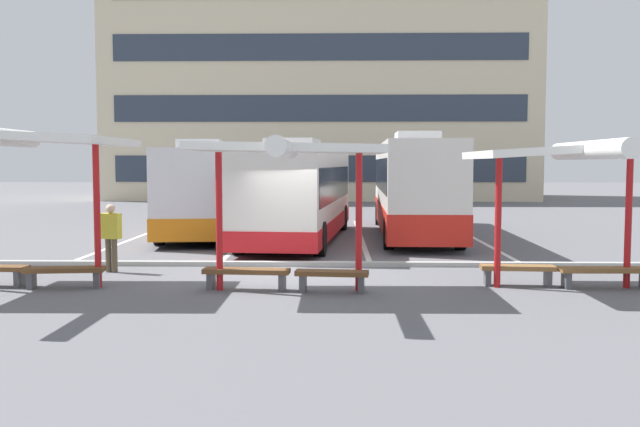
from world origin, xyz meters
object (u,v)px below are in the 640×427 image
bench_4 (518,271)px  waiting_passenger_0 (111,233)px  waiting_shelter_2 (569,153)px  bench_1 (64,273)px  coach_bus_2 (413,189)px  bench_3 (332,276)px  bench_5 (606,272)px  coach_bus_0 (204,191)px  waiting_shelter_1 (288,152)px  bench_2 (246,274)px  coach_bus_1 (299,194)px  waiting_shelter_0 (15,140)px

bench_4 → waiting_passenger_0: (-9.43, 1.69, 0.63)m
waiting_shelter_2 → bench_1: bearing=-179.7°
coach_bus_2 → bench_1: coach_bus_2 is taller
bench_3 → bench_5: 5.86m
coach_bus_0 → waiting_shelter_1: bearing=-71.6°
waiting_shelter_1 → bench_3: (0.90, 0.08, -2.56)m
waiting_shelter_1 → bench_5: size_ratio=2.30×
bench_2 → bench_4: (5.83, 0.60, -0.01)m
waiting_passenger_0 → bench_4: bearing=-10.1°
coach_bus_0 → bench_5: (10.74, -11.41, -1.28)m
coach_bus_1 → bench_3: coach_bus_1 is taller
bench_1 → bench_2: size_ratio=0.92×
bench_2 → waiting_passenger_0: 4.31m
coach_bus_0 → bench_3: bearing=-67.7°
coach_bus_1 → waiting_passenger_0: size_ratio=6.75×
bench_2 → bench_4: same height
waiting_shelter_1 → bench_2: (-0.90, 0.31, -2.55)m
bench_1 → waiting_passenger_0: waiting_passenger_0 is taller
bench_2 → bench_3: 1.81m
bench_1 → bench_5: same height
coach_bus_2 → bench_4: 10.78m
bench_2 → waiting_shelter_1: bearing=-18.8°
bench_1 → waiting_passenger_0: (0.30, 2.18, 0.63)m
waiting_shelter_2 → bench_5: waiting_shelter_2 is taller
bench_4 → waiting_shelter_2: bearing=-26.2°
coach_bus_1 → bench_3: bearing=-83.0°
waiting_shelter_0 → coach_bus_2: bearing=49.8°
coach_bus_1 → bench_3: 9.71m
waiting_shelter_0 → bench_5: bearing=1.8°
bench_1 → bench_3: (5.70, -0.33, -0.00)m
coach_bus_2 → bench_5: bearing=-75.1°
bench_1 → waiting_shelter_1: waiting_shelter_1 is taller
waiting_shelter_0 → waiting_shelter_1: size_ratio=1.16×
coach_bus_2 → waiting_passenger_0: 12.25m
waiting_shelter_0 → bench_5: (12.44, 0.40, -2.79)m
waiting_passenger_0 → waiting_shelter_1: bearing=-30.0°
coach_bus_0 → waiting_passenger_0: size_ratio=6.54×
bench_1 → waiting_shelter_1: size_ratio=0.38×
waiting_shelter_0 → bench_4: bearing=3.6°
bench_1 → bench_5: 11.54m
waiting_passenger_0 → bench_5: bearing=-9.9°
bench_3 → waiting_shelter_2: (4.93, 0.39, 2.54)m
coach_bus_0 → bench_5: bearing=-46.7°
waiting_shelter_1 → bench_2: size_ratio=2.46×
coach_bus_0 → bench_2: size_ratio=5.90×
bench_2 → bench_4: bearing=5.9°
waiting_shelter_0 → bench_4: 11.02m
bench_2 → coach_bus_0: bearing=104.8°
bench_1 → bench_3: size_ratio=1.11×
waiting_shelter_2 → bench_4: bearing=153.8°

